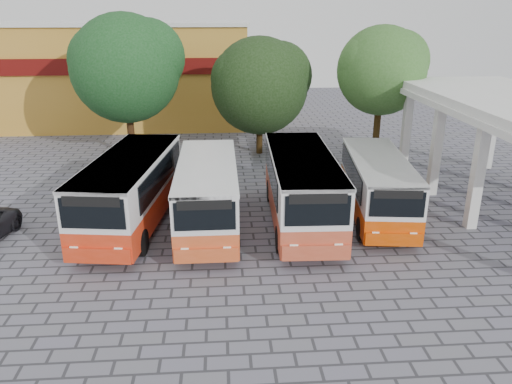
{
  "coord_description": "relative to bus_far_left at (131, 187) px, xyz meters",
  "views": [
    {
      "loc": [
        -3.17,
        -17.89,
        9.12
      ],
      "look_at": [
        -1.66,
        3.0,
        1.5
      ],
      "focal_mm": 35.0,
      "sensor_mm": 36.0,
      "label": 1
    }
  ],
  "objects": [
    {
      "name": "tree_right",
      "position": [
        13.99,
        9.56,
        4.03
      ],
      "size": [
        5.7,
        5.43,
        8.4
      ],
      "color": "#3B290F",
      "rests_on": "ground"
    },
    {
      "name": "bus_centre_right",
      "position": [
        7.54,
        -0.28,
        0.01
      ],
      "size": [
        2.96,
        8.92,
        3.19
      ],
      "rotation": [
        0.0,
        0.0,
        -0.03
      ],
      "color": "#BD4628",
      "rests_on": "ground"
    },
    {
      "name": "bus_far_left",
      "position": [
        0.0,
        0.0,
        0.0
      ],
      "size": [
        3.81,
        9.08,
        3.17
      ],
      "rotation": [
        0.0,
        0.0,
        -0.13
      ],
      "color": "red",
      "rests_on": "ground"
    },
    {
      "name": "bus_far_right",
      "position": [
        11.17,
        0.27,
        -0.19
      ],
      "size": [
        3.3,
        8.11,
        2.84
      ],
      "rotation": [
        0.0,
        0.0,
        -0.12
      ],
      "color": "#D14000",
      "rests_on": "ground"
    },
    {
      "name": "tree_left",
      "position": [
        -1.81,
        11.79,
        4.1
      ],
      "size": [
        7.2,
        6.85,
        9.13
      ],
      "color": "#422611",
      "rests_on": "ground"
    },
    {
      "name": "tree_middle",
      "position": [
        6.69,
        11.82,
        2.9
      ],
      "size": [
        6.63,
        6.31,
        7.68
      ],
      "color": "#30200B",
      "rests_on": "ground"
    },
    {
      "name": "ground",
      "position": [
        7.18,
        -3.09,
        -1.83
      ],
      "size": [
        90.0,
        90.0,
        0.0
      ],
      "primitive_type": "plane",
      "color": "slate",
      "rests_on": "ground"
    },
    {
      "name": "shophouse_block",
      "position": [
        -3.82,
        22.89,
        2.33
      ],
      "size": [
        20.4,
        10.4,
        8.3
      ],
      "color": "#BB8329",
      "rests_on": "ground"
    },
    {
      "name": "bus_centre_left",
      "position": [
        3.38,
        -0.4,
        -0.11
      ],
      "size": [
        2.56,
        8.25,
        2.97
      ],
      "rotation": [
        0.0,
        0.0,
        -0.0
      ],
      "color": "#CF4C1F",
      "rests_on": "ground"
    }
  ]
}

